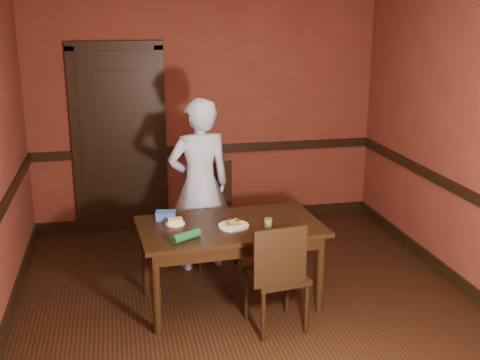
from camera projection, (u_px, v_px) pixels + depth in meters
name	position (u px, v px, depth m)	size (l,w,h in m)	color
floor	(248.00, 308.00, 5.18)	(4.00, 4.50, 0.01)	black
wall_back	(206.00, 111.00, 6.93)	(4.00, 0.02, 2.70)	maroon
wall_front	(359.00, 271.00, 2.70)	(4.00, 0.02, 2.70)	maroon
wall_right	(474.00, 145.00, 5.21)	(0.02, 4.50, 2.70)	maroon
dado_back	(207.00, 149.00, 7.04)	(4.00, 0.03, 0.10)	black
dado_right	(467.00, 194.00, 5.33)	(0.03, 4.50, 0.10)	black
baseboard_back	(208.00, 217.00, 7.27)	(4.00, 0.03, 0.12)	black
baseboard_left	(5.00, 326.00, 4.77)	(0.03, 4.50, 0.12)	black
baseboard_right	(457.00, 281.00, 5.56)	(0.03, 4.50, 0.12)	black
door	(119.00, 137.00, 6.77)	(1.05, 0.07, 2.20)	black
dining_table	(230.00, 264.00, 5.19)	(1.54, 0.87, 0.72)	black
chair_far	(209.00, 216.00, 6.01)	(0.46, 0.46, 0.98)	black
chair_near	(276.00, 274.00, 4.77)	(0.43, 0.43, 0.92)	black
person	(200.00, 185.00, 5.80)	(0.62, 0.40, 1.69)	#A7BEDB
sandwich_plate	(234.00, 225.00, 5.03)	(0.26, 0.26, 0.06)	white
sauce_jar	(268.00, 223.00, 5.02)	(0.07, 0.07, 0.08)	olive
cheese_saucer	(175.00, 222.00, 5.10)	(0.16, 0.16, 0.05)	white
food_tub	(166.00, 215.00, 5.21)	(0.19, 0.15, 0.07)	#3559B8
wrapped_veg	(186.00, 236.00, 4.74)	(0.07, 0.07, 0.25)	#144B22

